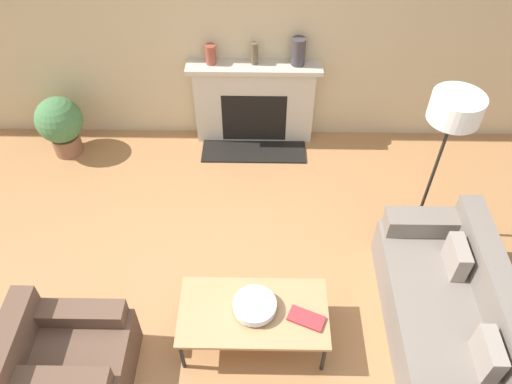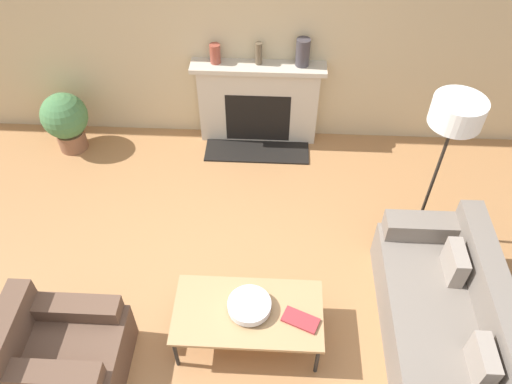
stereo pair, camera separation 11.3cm
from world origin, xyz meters
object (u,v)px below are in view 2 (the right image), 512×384
Objects in this scene: mantel_vase_center_right at (303,52)px; fireplace at (258,104)px; couch at (448,325)px; mantel_vase_center_left at (259,54)px; bowl at (249,305)px; floor_lamp at (453,124)px; potted_plant at (65,119)px; coffee_table at (248,313)px; book at (301,320)px; mantel_vase_left at (215,54)px; armchair_near at (61,353)px.

fireplace is at bearing -178.11° from mantel_vase_center_right.
couch is 7.77× the size of mantel_vase_center_left.
mantel_vase_center_right is (0.47, 0.00, 0.03)m from mantel_vase_center_left.
bowl is 2.20m from floor_lamp.
couch is at bearing -89.68° from floor_lamp.
potted_plant is at bearing -173.49° from mantel_vase_center_right.
fireplace is at bearing 138.77° from floor_lamp.
bowl is at bearing -88.82° from fireplace.
floor_lamp reaches higher than coffee_table.
book is 2.86m from mantel_vase_center_left.
mantel_vase_center_left is 0.81× the size of mantel_vase_center_right.
fireplace is 2.03× the size of potted_plant.
book is at bearing -90.17° from mantel_vase_center_right.
fireplace reaches higher than couch.
floor_lamp is 2.22m from mantel_vase_center_left.
mantel_vase_center_right is (-1.19, 2.64, 0.87)m from couch.
mantel_vase_center_right reaches higher than fireplace.
mantel_vase_left is at bearing 178.09° from fireplace.
couch is 1.16× the size of floor_lamp.
coffee_table is 3.79× the size of book.
potted_plant is (-3.84, 1.16, -0.99)m from floor_lamp.
coffee_table is 2.26m from floor_lamp.
couch is 1.20m from book.
coffee_table is 0.08m from bowl.
armchair_near is (-3.04, -0.38, -0.01)m from couch.
fireplace is 3.32m from armchair_near.
mantel_vase_center_left is 2.33m from potted_plant.
couch is 1.62m from floor_lamp.
bowl reaches higher than book.
mantel_vase_center_right is (1.85, 3.03, 0.88)m from armchair_near.
fireplace is 6.05× the size of mantel_vase_center_left.
fireplace is 0.82m from mantel_vase_center_right.
book is at bearing -8.71° from coffee_table.
armchair_near is at bearing -152.68° from floor_lamp.
bowl is (1.44, 0.39, 0.17)m from armchair_near.
potted_plant is at bearing 16.48° from armchair_near.
coffee_table is 0.73× the size of floor_lamp.
fireplace is 0.78m from mantel_vase_left.
couch is 8.88× the size of mantel_vase_left.
potted_plant reaches higher than coffee_table.
potted_plant is (-2.24, 2.34, -0.04)m from bowl.
fireplace is 4.67× the size of book.
mantel_vase_center_left is at bearing -148.00° from couch.
fireplace is 1.23× the size of coffee_table.
bowl is at bearing -88.87° from mantel_vase_center_left.
armchair_near is 2.54× the size of bowl.
mantel_vase_center_right is 2.78m from potted_plant.
fireplace reaches higher than bowl.
couch is at bearing -31.34° from potted_plant.
couch reaches higher than book.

